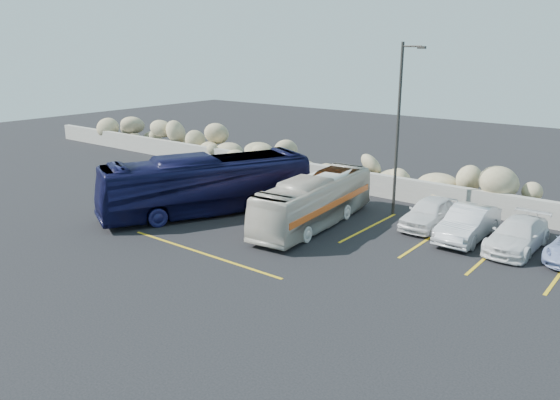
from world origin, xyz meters
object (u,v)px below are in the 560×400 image
Objects in this scene: lamppost at (399,125)px; car_b at (468,223)px; car_c at (517,235)px; car_a at (430,213)px; tour_coach at (207,185)px; vintage_bus at (314,201)px.

car_b is (4.01, -1.27, -3.60)m from lamppost.
car_a is at bearing 173.68° from car_c.
tour_coach is 2.43× the size of car_b.
car_b is (6.10, 2.47, -0.44)m from vintage_bus.
lamppost is at bearing 55.14° from vintage_bus.
vintage_bus reaches higher than car_c.
vintage_bus is at bearing 43.69° from tour_coach.
lamppost reaches higher than car_c.
car_b is at bearing 45.84° from tour_coach.
lamppost reaches higher than car_a.
car_c is at bearing -7.50° from car_a.
car_b reaches higher than car_c.
car_c is (5.98, -1.24, -3.69)m from lamppost.
car_b is at bearing 16.43° from vintage_bus.
car_c is (13.19, 4.17, -0.81)m from tour_coach.
car_b is 1.01× the size of car_c.
car_a reaches higher than car_c.
lamppost is 5.33m from vintage_bus.
tour_coach is 2.62× the size of car_a.
vintage_bus reaches higher than car_b.
lamppost reaches higher than vintage_bus.
tour_coach reaches higher than car_b.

